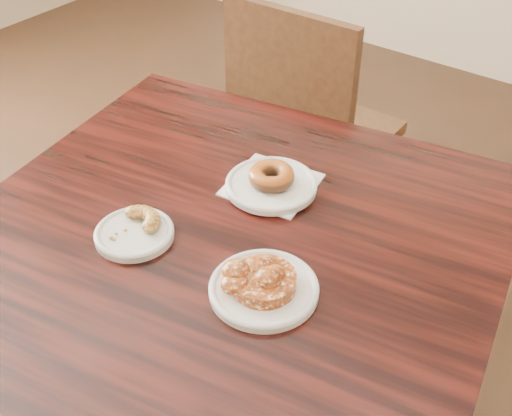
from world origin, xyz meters
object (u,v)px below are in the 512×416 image
Objects in this scene: cafe_table at (228,370)px; cruller_fragment at (133,226)px; chair_far at (318,134)px; glazed_donut at (271,176)px; apple_fritter at (264,279)px.

cruller_fragment is at bearing -154.92° from cafe_table.
chair_far is 0.77m from glazed_donut.
cruller_fragment is at bearing 100.09° from chair_far.
cruller_fragment is (-0.11, -0.26, -0.01)m from glazed_donut.
cruller_fragment is at bearing -173.95° from apple_fritter.
apple_fritter is (0.15, -0.23, -0.00)m from glazed_donut.
apple_fritter is 0.27m from cruller_fragment.
glazed_donut reaches higher than apple_fritter.
glazed_donut reaches higher than cruller_fragment.
chair_far reaches higher than apple_fritter.
cafe_table is 10.62× the size of glazed_donut.
glazed_donut is at bearing 66.48° from cruller_fragment.
apple_fritter reaches higher than cruller_fragment.
cafe_table is at bearing 34.74° from cruller_fragment.
cafe_table is at bearing 155.50° from apple_fritter.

